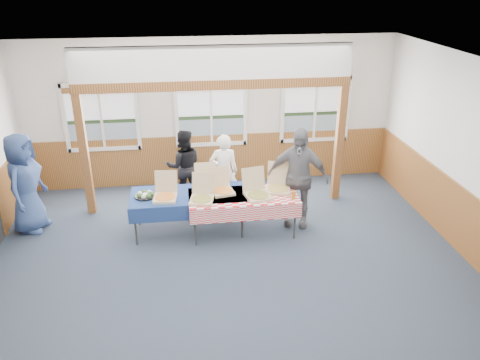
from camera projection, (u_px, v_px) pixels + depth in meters
name	position (u px, v px, depth m)	size (l,w,h in m)	color
floor	(229.00, 269.00, 7.58)	(8.00, 8.00, 0.00)	#293643
ceiling	(227.00, 70.00, 6.25)	(8.00, 8.00, 0.00)	white
wall_back	(211.00, 113.00, 10.07)	(8.00, 8.00, 0.00)	silver
wall_front	(275.00, 357.00, 3.75)	(8.00, 8.00, 0.00)	silver
wall_right	(480.00, 166.00, 7.39)	(8.00, 8.00, 0.00)	silver
wainscot_back	(212.00, 159.00, 10.48)	(7.98, 0.05, 1.10)	brown
wainscot_right	(465.00, 224.00, 7.82)	(0.05, 6.98, 1.10)	brown
window_left	(101.00, 114.00, 9.73)	(1.56, 0.10, 1.46)	white
window_mid	(211.00, 110.00, 10.00)	(1.56, 0.10, 1.46)	white
window_right	(315.00, 106.00, 10.27)	(1.56, 0.10, 1.46)	white
post_left	(85.00, 156.00, 8.86)	(0.15, 0.15, 2.40)	#533212
post_right	(339.00, 144.00, 9.45)	(0.15, 0.15, 2.40)	#533212
cross_beam	(214.00, 84.00, 8.62)	(5.15, 0.18, 0.18)	#533212
table_left	(188.00, 197.00, 8.39)	(2.05, 0.90, 0.76)	#2E2E2E
table_right	(243.00, 198.00, 8.34)	(2.09, 1.36, 0.76)	#2E2E2E
pizza_box_a	(165.00, 195.00, 8.19)	(0.44, 0.52, 0.43)	#CEA889
pizza_box_b	(207.00, 186.00, 8.52)	(0.41, 0.50, 0.44)	#CEA889
pizza_box_c	(202.00, 197.00, 8.12)	(0.48, 0.55, 0.43)	#CEA889
pizza_box_d	(222.00, 189.00, 8.42)	(0.46, 0.52, 0.41)	#CEA889
pizza_box_e	(257.00, 193.00, 8.25)	(0.52, 0.59, 0.46)	#CEA889
pizza_box_f	(278.00, 187.00, 8.50)	(0.54, 0.60, 0.46)	#CEA889
veggie_tray	(145.00, 195.00, 8.26)	(0.38, 0.38, 0.09)	black
drink_glass	(293.00, 195.00, 8.16)	(0.07, 0.07, 0.15)	#A7731B
woman_white	(224.00, 172.00, 9.23)	(0.57, 0.37, 1.56)	white
woman_black	(184.00, 166.00, 9.54)	(0.74, 0.58, 1.53)	black
man_blue	(25.00, 183.00, 8.37)	(0.91, 0.59, 1.87)	#364E87
person_grey	(297.00, 177.00, 8.56)	(1.12, 0.47, 1.91)	slate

